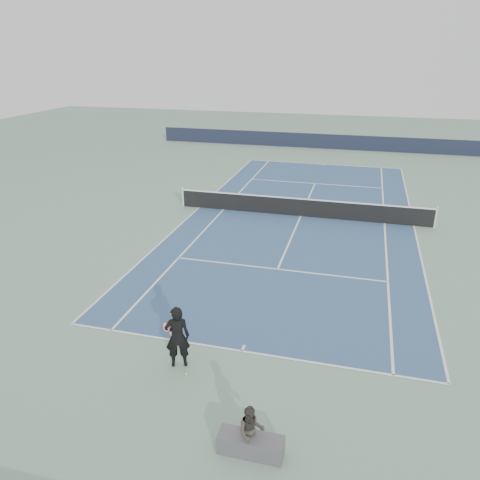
% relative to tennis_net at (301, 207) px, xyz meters
% --- Properties ---
extents(ground, '(80.00, 80.00, 0.00)m').
position_rel_tennis_net_xyz_m(ground, '(0.00, 0.00, -0.50)').
color(ground, gray).
extents(court_surface, '(10.97, 23.77, 0.01)m').
position_rel_tennis_net_xyz_m(court_surface, '(0.00, 0.00, -0.50)').
color(court_surface, '#325178').
rests_on(court_surface, ground).
extents(tennis_net, '(12.90, 0.10, 1.07)m').
position_rel_tennis_net_xyz_m(tennis_net, '(0.00, 0.00, 0.00)').
color(tennis_net, silver).
rests_on(tennis_net, ground).
extents(windscreen_far, '(30.00, 0.25, 1.20)m').
position_rel_tennis_net_xyz_m(windscreen_far, '(0.00, 17.88, 0.10)').
color(windscreen_far, black).
rests_on(windscreen_far, ground).
extents(tennis_player, '(0.86, 0.70, 1.80)m').
position_rel_tennis_net_xyz_m(tennis_player, '(-1.50, -12.90, 0.40)').
color(tennis_player, black).
rests_on(tennis_player, ground).
extents(tennis_ball, '(0.07, 0.07, 0.07)m').
position_rel_tennis_net_xyz_m(tennis_ball, '(-1.16, -13.26, -0.47)').
color(tennis_ball, yellow).
rests_on(tennis_ball, ground).
extents(spectator_bench, '(1.46, 0.91, 1.20)m').
position_rel_tennis_net_xyz_m(spectator_bench, '(1.09, -15.30, -0.08)').
color(spectator_bench, '#504F53').
rests_on(spectator_bench, ground).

